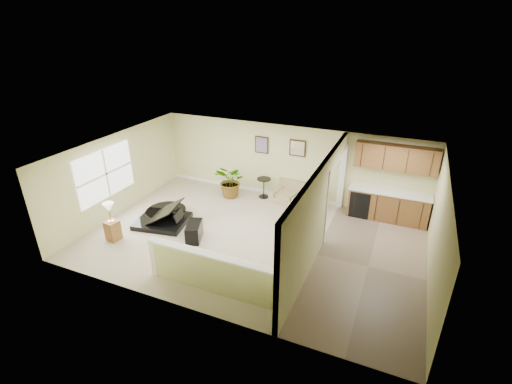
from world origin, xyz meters
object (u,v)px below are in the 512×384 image
at_px(palm_plant, 231,182).
at_px(small_plant, 310,209).
at_px(accent_table, 264,185).
at_px(lamp_stand, 112,224).
at_px(piano_bench, 194,231).
at_px(loveseat, 296,194).
at_px(piano, 163,204).

xyz_separation_m(palm_plant, small_plant, (2.83, -0.20, -0.36)).
distance_m(accent_table, lamp_stand, 5.00).
bearing_deg(palm_plant, small_plant, -4.08).
distance_m(piano_bench, loveseat, 3.76).
bearing_deg(piano, loveseat, 29.53).
xyz_separation_m(accent_table, small_plant, (1.81, -0.61, -0.23)).
bearing_deg(lamp_stand, accent_table, 55.81).
xyz_separation_m(piano, lamp_stand, (-0.67, -1.41, -0.10)).
bearing_deg(palm_plant, loveseat, 10.50).
height_order(loveseat, lamp_stand, lamp_stand).
xyz_separation_m(piano, palm_plant, (1.13, 2.32, -0.00)).
distance_m(piano, small_plant, 4.50).
distance_m(loveseat, small_plant, 0.90).
bearing_deg(small_plant, loveseat, 137.10).
height_order(piano_bench, palm_plant, palm_plant).
xyz_separation_m(loveseat, lamp_stand, (-3.97, -4.13, 0.13)).
xyz_separation_m(piano_bench, loveseat, (1.92, 3.24, 0.10)).
bearing_deg(small_plant, piano, -151.82).
distance_m(piano, accent_table, 3.48).
bearing_deg(accent_table, piano_bench, -103.13).
relative_size(piano_bench, loveseat, 0.42).
bearing_deg(lamp_stand, small_plant, 37.33).
distance_m(accent_table, small_plant, 1.92).
relative_size(accent_table, small_plant, 1.38).
bearing_deg(palm_plant, accent_table, 22.09).
relative_size(piano, accent_table, 2.78).
height_order(piano, small_plant, piano).
distance_m(piano_bench, lamp_stand, 2.25).
height_order(palm_plant, small_plant, palm_plant).
height_order(piano_bench, accent_table, accent_table).
xyz_separation_m(accent_table, lamp_stand, (-2.81, -4.14, 0.04)).
xyz_separation_m(piano, small_plant, (3.96, 2.12, -0.36)).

